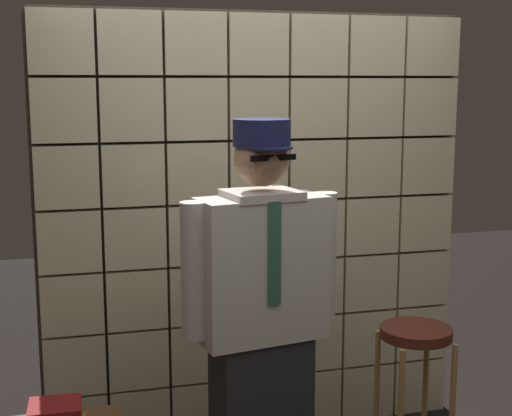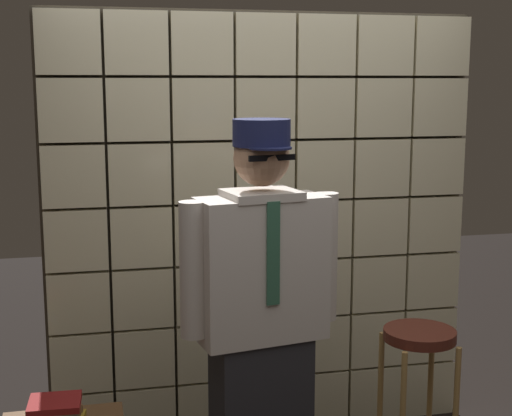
% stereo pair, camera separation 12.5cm
% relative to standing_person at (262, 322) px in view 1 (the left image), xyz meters
% --- Properties ---
extents(glass_block_wall, '(2.36, 0.10, 2.36)m').
position_rel_standing_person_xyz_m(glass_block_wall, '(0.22, 0.89, 0.21)').
color(glass_block_wall, beige).
rests_on(glass_block_wall, ground).
extents(standing_person, '(0.73, 0.35, 1.82)m').
position_rel_standing_person_xyz_m(standing_person, '(0.00, 0.00, 0.00)').
color(standing_person, '#28282D').
rests_on(standing_person, ground).
extents(bar_stool, '(0.34, 0.34, 0.82)m').
position_rel_standing_person_xyz_m(bar_stool, '(0.78, 0.09, -0.34)').
color(bar_stool, '#592319').
rests_on(bar_stool, ground).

